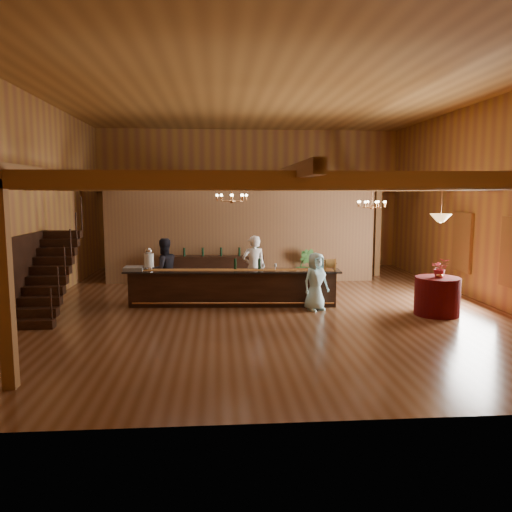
{
  "coord_description": "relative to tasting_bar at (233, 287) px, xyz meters",
  "views": [
    {
      "loc": [
        -1.28,
        -13.17,
        3.0
      ],
      "look_at": [
        -0.23,
        0.52,
        1.26
      ],
      "focal_mm": 35.0,
      "sensor_mm": 36.0,
      "label": 1
    }
  ],
  "objects": [
    {
      "name": "staircase",
      "position": [
        -4.55,
        -0.72,
        0.51
      ],
      "size": [
        1.0,
        2.8,
        2.0
      ],
      "color": "black",
      "rests_on": "floor"
    },
    {
      "name": "pendant_lamp",
      "position": [
        5.01,
        -1.45,
        1.92
      ],
      "size": [
        0.52,
        0.52,
        0.9
      ],
      "color": "#C9854C",
      "rests_on": "beam_grid"
    },
    {
      "name": "wall_right",
      "position": [
        6.9,
        0.02,
        2.26
      ],
      "size": [
        0.1,
        14.0,
        5.5
      ],
      "primitive_type": "cube",
      "color": "olive",
      "rests_on": "floor"
    },
    {
      "name": "beam_grid",
      "position": [
        0.9,
        0.52,
        2.75
      ],
      "size": [
        11.9,
        13.9,
        0.39
      ],
      "color": "brown",
      "rests_on": "wall_left"
    },
    {
      "name": "wall_left",
      "position": [
        -5.1,
        0.02,
        2.26
      ],
      "size": [
        0.1,
        14.0,
        5.5
      ],
      "primitive_type": "cube",
      "color": "olive",
      "rests_on": "floor"
    },
    {
      "name": "round_table",
      "position": [
        5.01,
        -1.45,
        -0.02
      ],
      "size": [
        1.09,
        1.09,
        0.94
      ],
      "primitive_type": "cylinder",
      "color": "#3A060B",
      "rests_on": "floor"
    },
    {
      "name": "wall_back",
      "position": [
        0.9,
        7.02,
        2.26
      ],
      "size": [
        12.0,
        0.1,
        5.5
      ],
      "primitive_type": "cube",
      "color": "olive",
      "rests_on": "floor"
    },
    {
      "name": "partition_wall",
      "position": [
        0.4,
        3.52,
        1.06
      ],
      "size": [
        9.0,
        0.18,
        3.1
      ],
      "primitive_type": "cube",
      "color": "brown",
      "rests_on": "floor"
    },
    {
      "name": "table_flowers",
      "position": [
        5.04,
        -1.48,
        0.69
      ],
      "size": [
        0.5,
        0.46,
        0.48
      ],
      "primitive_type": "imported",
      "rotation": [
        0.0,
        0.0,
        -0.23
      ],
      "color": "#A32733",
      "rests_on": "round_table"
    },
    {
      "name": "backbar_shelf",
      "position": [
        -0.58,
        3.06,
        -0.01
      ],
      "size": [
        3.42,
        0.84,
        0.95
      ],
      "primitive_type": "cube",
      "rotation": [
        0.0,
        0.0,
        -0.09
      ],
      "color": "black",
      "rests_on": "floor"
    },
    {
      "name": "bar_bottle_0",
      "position": [
        0.08,
        0.11,
        0.62
      ],
      "size": [
        0.07,
        0.07,
        0.3
      ],
      "primitive_type": "cylinder",
      "color": "black",
      "rests_on": "tasting_bar"
    },
    {
      "name": "backroom_boxes",
      "position": [
        0.61,
        5.52,
        0.04
      ],
      "size": [
        4.1,
        0.6,
        1.1
      ],
      "color": "black",
      "rests_on": "floor"
    },
    {
      "name": "ceiling",
      "position": [
        0.9,
        0.02,
        5.01
      ],
      "size": [
        14.0,
        14.0,
        0.0
      ],
      "primitive_type": "plane",
      "rotation": [
        3.14,
        0.0,
        0.0
      ],
      "color": "#A87434",
      "rests_on": "wall_back"
    },
    {
      "name": "chandelier_left",
      "position": [
        -0.01,
        -0.14,
        2.4
      ],
      "size": [
        0.8,
        0.8,
        0.47
      ],
      "color": "#C9854C",
      "rests_on": "beam_grid"
    },
    {
      "name": "wall_front",
      "position": [
        0.9,
        -6.98,
        2.26
      ],
      "size": [
        12.0,
        0.1,
        5.5
      ],
      "primitive_type": "cube",
      "color": "olive",
      "rests_on": "floor"
    },
    {
      "name": "beverage_dispenser",
      "position": [
        -2.23,
        0.2,
        0.76
      ],
      "size": [
        0.26,
        0.26,
        0.6
      ],
      "color": "silver",
      "rests_on": "tasting_bar"
    },
    {
      "name": "floor_plant",
      "position": [
        2.52,
        3.18,
        0.1
      ],
      "size": [
        0.78,
        0.71,
        1.17
      ],
      "primitive_type": "imported",
      "rotation": [
        0.0,
        0.0,
        -0.34
      ],
      "color": "#2D5D24",
      "rests_on": "floor"
    },
    {
      "name": "window_right_back",
      "position": [
        6.85,
        1.02,
        1.06
      ],
      "size": [
        0.12,
        1.05,
        1.75
      ],
      "primitive_type": "cube",
      "color": "white",
      "rests_on": "wall_right"
    },
    {
      "name": "floor",
      "position": [
        0.9,
        0.02,
        -0.49
      ],
      "size": [
        14.0,
        14.0,
        0.0
      ],
      "primitive_type": "plane",
      "color": "brown",
      "rests_on": "ground"
    },
    {
      "name": "raffle_drum",
      "position": [
        2.58,
        -0.23,
        0.65
      ],
      "size": [
        0.34,
        0.24,
        0.3
      ],
      "color": "olive",
      "rests_on": "tasting_bar"
    },
    {
      "name": "bar_bottle_1",
      "position": [
        0.72,
        0.06,
        0.62
      ],
      "size": [
        0.07,
        0.07,
        0.3
      ],
      "primitive_type": "cylinder",
      "color": "black",
      "rests_on": "tasting_bar"
    },
    {
      "name": "chandelier_right",
      "position": [
        3.93,
        0.59,
        2.21
      ],
      "size": [
        0.8,
        0.8,
        0.66
      ],
      "color": "#C9854C",
      "rests_on": "beam_grid"
    },
    {
      "name": "support_posts",
      "position": [
        0.9,
        -0.48,
        1.11
      ],
      "size": [
        9.2,
        10.2,
        3.2
      ],
      "color": "brown",
      "rests_on": "floor"
    },
    {
      "name": "guest",
      "position": [
        2.11,
        -0.73,
        0.26
      ],
      "size": [
        0.87,
        0.75,
        1.5
      ],
      "primitive_type": "imported",
      "rotation": [
        0.0,
        0.0,
        0.46
      ],
      "color": "#AEE7EC",
      "rests_on": "floor"
    },
    {
      "name": "staff_second",
      "position": [
        -1.89,
        0.67,
        0.39
      ],
      "size": [
        1.07,
        0.99,
        1.76
      ],
      "primitive_type": "imported",
      "rotation": [
        0.0,
        0.0,
        3.64
      ],
      "color": "black",
      "rests_on": "floor"
    },
    {
      "name": "tasting_bar",
      "position": [
        0.0,
        0.0,
        0.0
      ],
      "size": [
        5.78,
        1.13,
        0.97
      ],
      "rotation": [
        0.0,
        0.0,
        -0.07
      ],
      "color": "black",
      "rests_on": "floor"
    },
    {
      "name": "glass_rack_tray",
      "position": [
        -2.62,
        0.14,
        0.52
      ],
      "size": [
        0.5,
        0.5,
        0.1
      ],
      "primitive_type": "cube",
      "color": "gray",
      "rests_on": "tasting_bar"
    },
    {
      "name": "bartender",
      "position": [
        0.61,
        0.68,
        0.43
      ],
      "size": [
        0.72,
        0.52,
        1.83
      ],
      "primitive_type": "imported",
      "rotation": [
        0.0,
        0.0,
        3.28
      ],
      "color": "white",
      "rests_on": "floor"
    },
    {
      "name": "table_vase",
      "position": [
        4.99,
        -1.55,
        0.59
      ],
      "size": [
        0.15,
        0.15,
        0.27
      ],
      "primitive_type": "imported",
      "rotation": [
        0.0,
        0.0,
        0.07
      ],
      "color": "#C9854C",
      "rests_on": "round_table"
    }
  ]
}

